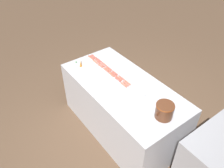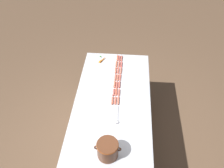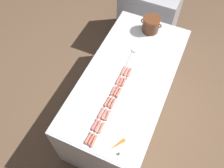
{
  "view_description": "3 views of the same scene",
  "coord_description": "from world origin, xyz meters",
  "px_view_note": "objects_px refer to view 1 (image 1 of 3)",
  "views": [
    {
      "loc": [
        1.59,
        1.9,
        2.89
      ],
      "look_at": [
        0.12,
        -0.09,
        0.89
      ],
      "focal_mm": 36.23,
      "sensor_mm": 36.0,
      "label": 1
    },
    {
      "loc": [
        -0.16,
        2.01,
        3.07
      ],
      "look_at": [
        0.02,
        -0.21,
        0.96
      ],
      "focal_mm": 37.61,
      "sensor_mm": 36.0,
      "label": 2
    },
    {
      "loc": [
        0.48,
        -1.52,
        3.07
      ],
      "look_at": [
        -0.11,
        -0.22,
        0.93
      ],
      "focal_mm": 38.41,
      "sensor_mm": 36.0,
      "label": 3
    }
  ],
  "objects_px": {
    "hot_dog_16": "(100,66)",
    "hot_dog_10": "(108,69)",
    "hot_dog_17": "(106,70)",
    "serving_spoon": "(141,94)",
    "hot_dog_6": "(128,83)",
    "bean_pot": "(165,110)",
    "carrot": "(81,63)",
    "hot_dog_2": "(104,64)",
    "hot_dog_8": "(97,61)",
    "hot_dog_13": "(126,84)",
    "hot_dog_5": "(122,78)",
    "hot_dog_0": "(94,56)",
    "hot_dog_4": "(115,73)",
    "hot_dog_14": "(90,57)",
    "hot_dog_11": "(114,74)",
    "hot_dog_19": "(118,79)",
    "hot_dog_18": "(112,74)",
    "hot_dog_3": "(109,68)",
    "hot_dog_20": "(124,85)",
    "hot_dog_9": "(102,65)",
    "hot_dog_7": "(92,57)",
    "hot_dog_12": "(119,78)",
    "hot_dog_1": "(99,60)",
    "hot_dog_15": "(95,61)"
  },
  "relations": [
    {
      "from": "hot_dog_6",
      "to": "hot_dog_8",
      "type": "xyz_separation_m",
      "value": [
        0.03,
        -0.73,
        0.0
      ]
    },
    {
      "from": "hot_dog_3",
      "to": "hot_dog_17",
      "type": "relative_size",
      "value": 1.0
    },
    {
      "from": "hot_dog_1",
      "to": "hot_dog_15",
      "type": "distance_m",
      "value": 0.07
    },
    {
      "from": "hot_dog_3",
      "to": "hot_dog_6",
      "type": "bearing_deg",
      "value": 90.46
    },
    {
      "from": "hot_dog_3",
      "to": "hot_dog_12",
      "type": "bearing_deg",
      "value": 83.49
    },
    {
      "from": "hot_dog_10",
      "to": "hot_dog_20",
      "type": "bearing_deg",
      "value": 85.28
    },
    {
      "from": "hot_dog_5",
      "to": "bean_pot",
      "type": "relative_size",
      "value": 0.47
    },
    {
      "from": "hot_dog_5",
      "to": "bean_pot",
      "type": "bearing_deg",
      "value": 86.01
    },
    {
      "from": "hot_dog_0",
      "to": "hot_dog_2",
      "type": "distance_m",
      "value": 0.29
    },
    {
      "from": "hot_dog_8",
      "to": "hot_dog_13",
      "type": "bearing_deg",
      "value": 89.75
    },
    {
      "from": "serving_spoon",
      "to": "hot_dog_7",
      "type": "bearing_deg",
      "value": -88.23
    },
    {
      "from": "hot_dog_13",
      "to": "hot_dog_8",
      "type": "bearing_deg",
      "value": -90.25
    },
    {
      "from": "hot_dog_9",
      "to": "hot_dog_18",
      "type": "distance_m",
      "value": 0.29
    },
    {
      "from": "hot_dog_13",
      "to": "serving_spoon",
      "type": "bearing_deg",
      "value": 97.01
    },
    {
      "from": "hot_dog_1",
      "to": "hot_dog_13",
      "type": "xyz_separation_m",
      "value": [
        0.04,
        0.73,
        0.0
      ]
    },
    {
      "from": "hot_dog_3",
      "to": "hot_dog_20",
      "type": "distance_m",
      "value": 0.45
    },
    {
      "from": "hot_dog_1",
      "to": "hot_dog_9",
      "type": "relative_size",
      "value": 1.0
    },
    {
      "from": "bean_pot",
      "to": "carrot",
      "type": "distance_m",
      "value": 1.59
    },
    {
      "from": "hot_dog_0",
      "to": "hot_dog_19",
      "type": "height_order",
      "value": "same"
    },
    {
      "from": "hot_dog_11",
      "to": "hot_dog_14",
      "type": "distance_m",
      "value": 0.6
    },
    {
      "from": "hot_dog_12",
      "to": "hot_dog_2",
      "type": "bearing_deg",
      "value": -95.02
    },
    {
      "from": "hot_dog_4",
      "to": "hot_dog_14",
      "type": "height_order",
      "value": "same"
    },
    {
      "from": "hot_dog_9",
      "to": "serving_spoon",
      "type": "distance_m",
      "value": 0.87
    },
    {
      "from": "hot_dog_1",
      "to": "hot_dog_18",
      "type": "distance_m",
      "value": 0.44
    },
    {
      "from": "hot_dog_1",
      "to": "hot_dog_5",
      "type": "relative_size",
      "value": 1.0
    },
    {
      "from": "carrot",
      "to": "hot_dog_4",
      "type": "bearing_deg",
      "value": 118.2
    },
    {
      "from": "hot_dog_16",
      "to": "hot_dog_10",
      "type": "bearing_deg",
      "value": 102.65
    },
    {
      "from": "serving_spoon",
      "to": "hot_dog_18",
      "type": "bearing_deg",
      "value": -83.43
    },
    {
      "from": "hot_dog_13",
      "to": "hot_dog_14",
      "type": "relative_size",
      "value": 1.0
    },
    {
      "from": "hot_dog_9",
      "to": "hot_dog_11",
      "type": "height_order",
      "value": "same"
    },
    {
      "from": "hot_dog_4",
      "to": "carrot",
      "type": "height_order",
      "value": "carrot"
    },
    {
      "from": "hot_dog_0",
      "to": "carrot",
      "type": "relative_size",
      "value": 0.79
    },
    {
      "from": "hot_dog_20",
      "to": "hot_dog_2",
      "type": "bearing_deg",
      "value": -97.14
    },
    {
      "from": "hot_dog_17",
      "to": "serving_spoon",
      "type": "relative_size",
      "value": 0.49
    },
    {
      "from": "hot_dog_12",
      "to": "hot_dog_1",
      "type": "bearing_deg",
      "value": -93.73
    },
    {
      "from": "hot_dog_4",
      "to": "carrot",
      "type": "bearing_deg",
      "value": -61.8
    },
    {
      "from": "hot_dog_17",
      "to": "hot_dog_6",
      "type": "bearing_deg",
      "value": 98.98
    },
    {
      "from": "hot_dog_19",
      "to": "bean_pot",
      "type": "bearing_deg",
      "value": 90.33
    },
    {
      "from": "hot_dog_2",
      "to": "hot_dog_8",
      "type": "bearing_deg",
      "value": -76.02
    },
    {
      "from": "hot_dog_14",
      "to": "hot_dog_18",
      "type": "xyz_separation_m",
      "value": [
        0.0,
        0.59,
        0.0
      ]
    },
    {
      "from": "hot_dog_3",
      "to": "hot_dog_9",
      "type": "bearing_deg",
      "value": -76.67
    },
    {
      "from": "hot_dog_2",
      "to": "serving_spoon",
      "type": "bearing_deg",
      "value": 89.76
    },
    {
      "from": "hot_dog_5",
      "to": "hot_dog_16",
      "type": "relative_size",
      "value": 1.0
    },
    {
      "from": "hot_dog_0",
      "to": "hot_dog_11",
      "type": "bearing_deg",
      "value": 86.72
    },
    {
      "from": "hot_dog_1",
      "to": "hot_dog_5",
      "type": "xyz_separation_m",
      "value": [
        0.0,
        0.59,
        0.0
      ]
    },
    {
      "from": "hot_dog_7",
      "to": "hot_dog_12",
      "type": "xyz_separation_m",
      "value": [
        -0.0,
        0.72,
        0.0
      ]
    },
    {
      "from": "hot_dog_9",
      "to": "hot_dog_10",
      "type": "height_order",
      "value": "same"
    },
    {
      "from": "hot_dog_5",
      "to": "hot_dog_8",
      "type": "relative_size",
      "value": 1.0
    },
    {
      "from": "hot_dog_11",
      "to": "hot_dog_6",
      "type": "bearing_deg",
      "value": 97.59
    },
    {
      "from": "hot_dog_16",
      "to": "carrot",
      "type": "relative_size",
      "value": 0.79
    }
  ]
}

